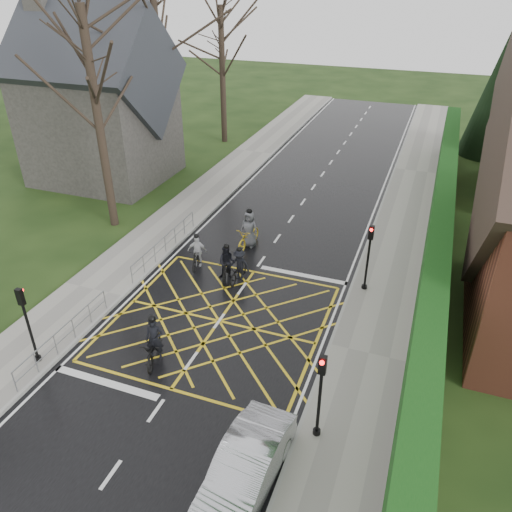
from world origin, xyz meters
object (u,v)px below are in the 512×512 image
Objects in this scene: cyclist_rear at (154,346)px; cyclist_lead at (249,234)px; car at (245,469)px; cyclist_mid at (239,268)px; cyclist_front at (197,254)px; cyclist_back at (227,266)px.

cyclist_lead is at bearing 70.57° from cyclist_rear.
cyclist_mid is at bearing 116.19° from car.
cyclist_rear reaches higher than car.
cyclist_rear is 1.21× the size of cyclist_mid.
cyclist_mid is at bearing -23.17° from cyclist_front.
cyclist_mid is at bearing 2.54° from cyclist_back.
cyclist_mid is 3.13m from cyclist_lead.
cyclist_lead reaches higher than cyclist_mid.
cyclist_back is (0.31, 5.88, 0.06)m from cyclist_rear.
cyclist_front is 0.79× the size of cyclist_lead.
cyclist_lead is at bearing 45.33° from cyclist_front.
cyclist_rear is 6.12m from car.
car is at bearing -76.07° from cyclist_back.
cyclist_mid is 10.47m from car.
car is at bearing -70.44° from cyclist_front.
cyclist_back is at bearing -162.97° from cyclist_mid.
cyclist_back is at bearing -30.46° from cyclist_front.
cyclist_lead is 13.57m from car.
cyclist_mid is 0.99× the size of cyclist_front.
cyclist_mid reaches higher than car.
cyclist_rear is 6.08m from cyclist_mid.
cyclist_back is 0.57m from cyclist_mid.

